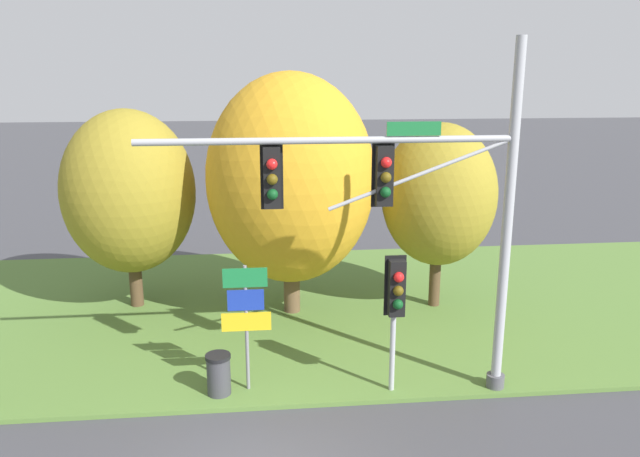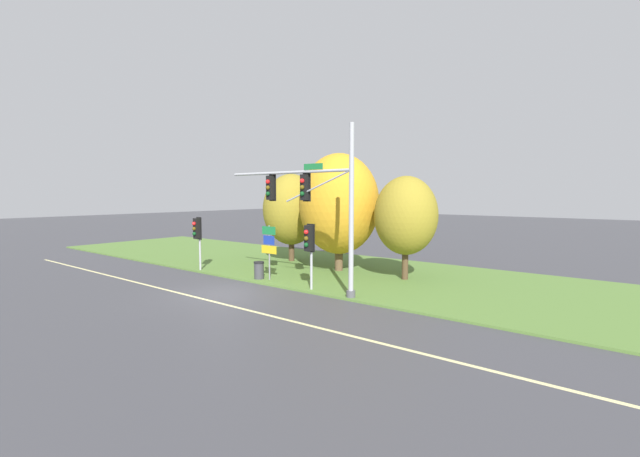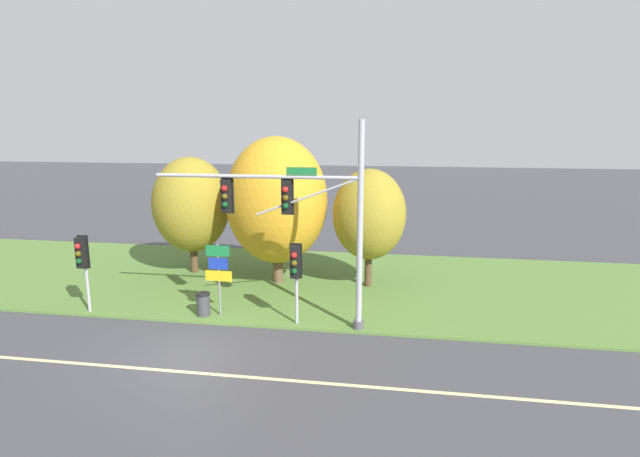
% 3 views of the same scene
% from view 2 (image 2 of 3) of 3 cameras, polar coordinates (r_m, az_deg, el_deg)
% --- Properties ---
extents(ground_plane, '(160.00, 160.00, 0.00)m').
position_cam_2_polar(ground_plane, '(20.83, -13.07, -8.41)').
color(ground_plane, '#3D3D42').
extents(lane_stripe, '(36.00, 0.16, 0.01)m').
position_cam_2_polar(lane_stripe, '(20.13, -15.78, -8.91)').
color(lane_stripe, beige).
rests_on(lane_stripe, ground).
extents(grass_verge, '(48.00, 11.50, 0.10)m').
position_cam_2_polar(grass_verge, '(26.63, 1.00, -5.32)').
color(grass_verge, '#517533').
rests_on(grass_verge, ground).
extents(traffic_signal_mast, '(7.81, 0.49, 7.62)m').
position_cam_2_polar(traffic_signal_mast, '(19.87, -0.74, 4.02)').
color(traffic_signal_mast, '#9EA0A5').
rests_on(traffic_signal_mast, grass_verge).
extents(pedestrian_signal_near_kerb, '(0.46, 0.55, 3.15)m').
position_cam_2_polar(pedestrian_signal_near_kerb, '(20.15, -1.47, -1.84)').
color(pedestrian_signal_near_kerb, '#9EA0A5').
rests_on(pedestrian_signal_near_kerb, grass_verge).
extents(pedestrian_signal_further_along, '(0.46, 0.55, 3.18)m').
position_cam_2_polar(pedestrian_signal_further_along, '(26.39, -16.05, -0.43)').
color(pedestrian_signal_further_along, '#9EA0A5').
rests_on(pedestrian_signal_further_along, grass_verge).
extents(route_sign_post, '(1.08, 0.08, 2.90)m').
position_cam_2_polar(route_sign_post, '(22.72, -6.81, -2.14)').
color(route_sign_post, slate).
rests_on(route_sign_post, grass_verge).
extents(tree_nearest_road, '(3.83, 3.83, 5.90)m').
position_cam_2_polar(tree_nearest_road, '(28.93, -3.85, 2.53)').
color(tree_nearest_road, '#4C3823').
rests_on(tree_nearest_road, grass_verge).
extents(tree_left_of_mast, '(4.74, 4.74, 6.93)m').
position_cam_2_polar(tree_left_of_mast, '(25.24, 2.55, 3.28)').
color(tree_left_of_mast, brown).
rests_on(tree_left_of_mast, grass_verge).
extents(tree_behind_signpost, '(3.35, 3.35, 5.51)m').
position_cam_2_polar(tree_behind_signpost, '(23.04, 11.37, 1.68)').
color(tree_behind_signpost, '#4C3823').
rests_on(tree_behind_signpost, grass_verge).
extents(trash_bin, '(0.56, 0.56, 0.93)m').
position_cam_2_polar(trash_bin, '(23.29, -8.14, -5.51)').
color(trash_bin, '#38383D').
rests_on(trash_bin, grass_verge).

